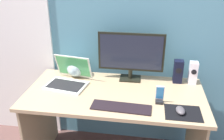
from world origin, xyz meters
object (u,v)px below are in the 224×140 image
object	(u,v)px
speaker_right	(193,73)
speaker_near_monitor	(178,72)
phone_in_dock	(160,97)
monitor	(131,55)
keyboard_external	(121,107)
fishbowl	(77,67)
mouse	(180,110)
laptop	(69,79)

from	to	relation	value
speaker_right	speaker_near_monitor	world-z (taller)	speaker_near_monitor
speaker_right	phone_in_dock	distance (m)	0.46
speaker_near_monitor	monitor	bearing A→B (deg)	-179.62
phone_in_dock	monitor	bearing A→B (deg)	124.42
keyboard_external	fishbowl	bearing A→B (deg)	137.09
monitor	keyboard_external	bearing A→B (deg)	-93.16
fishbowl	phone_in_dock	size ratio (longest dim) A/B	1.29
speaker_near_monitor	phone_in_dock	xyz separation A→B (m)	(-0.16, -0.36, -0.05)
mouse	phone_in_dock	xyz separation A→B (m)	(-0.14, 0.12, 0.03)
fishbowl	mouse	xyz separation A→B (m)	(0.87, -0.47, -0.06)
monitor	fishbowl	bearing A→B (deg)	-179.82
laptop	keyboard_external	xyz separation A→B (m)	(0.48, -0.30, -0.04)
fishbowl	monitor	bearing A→B (deg)	0.18
speaker_right	speaker_near_monitor	size ratio (longest dim) A/B	0.97
laptop	monitor	bearing A→B (deg)	18.21
speaker_right	keyboard_external	bearing A→B (deg)	-139.36
fishbowl	keyboard_external	xyz separation A→B (m)	(0.46, -0.47, -0.08)
speaker_near_monitor	phone_in_dock	world-z (taller)	speaker_near_monitor
keyboard_external	phone_in_dock	world-z (taller)	phone_in_dock
speaker_near_monitor	keyboard_external	bearing A→B (deg)	-132.19
speaker_right	mouse	xyz separation A→B (m)	(-0.14, -0.48, -0.08)
keyboard_external	mouse	xyz separation A→B (m)	(0.41, -0.00, 0.02)
speaker_right	keyboard_external	size ratio (longest dim) A/B	0.45
laptop	phone_in_dock	size ratio (longest dim) A/B	2.65
speaker_right	keyboard_external	distance (m)	0.73
speaker_near_monitor	mouse	bearing A→B (deg)	-92.17
speaker_near_monitor	keyboard_external	size ratio (longest dim) A/B	0.46
laptop	mouse	distance (m)	0.94
keyboard_external	phone_in_dock	size ratio (longest dim) A/B	3.08
mouse	phone_in_dock	distance (m)	0.18
laptop	fishbowl	world-z (taller)	laptop
mouse	speaker_right	bearing A→B (deg)	66.63
laptop	mouse	xyz separation A→B (m)	(0.89, -0.31, -0.03)
speaker_near_monitor	fishbowl	bearing A→B (deg)	-179.73
speaker_near_monitor	laptop	size ratio (longest dim) A/B	0.54
laptop	phone_in_dock	xyz separation A→B (m)	(0.75, -0.19, 0.00)
monitor	laptop	xyz separation A→B (m)	(-0.51, -0.17, -0.19)
laptop	speaker_right	bearing A→B (deg)	9.31
keyboard_external	mouse	world-z (taller)	mouse
speaker_near_monitor	speaker_right	bearing A→B (deg)	0.01
speaker_near_monitor	fishbowl	size ratio (longest dim) A/B	1.11
fishbowl	mouse	distance (m)	0.99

